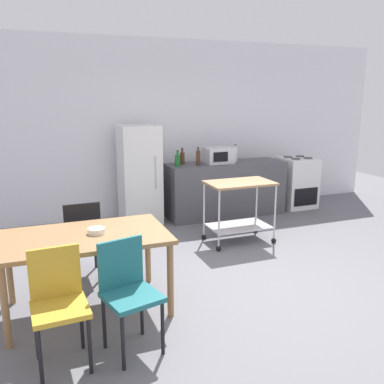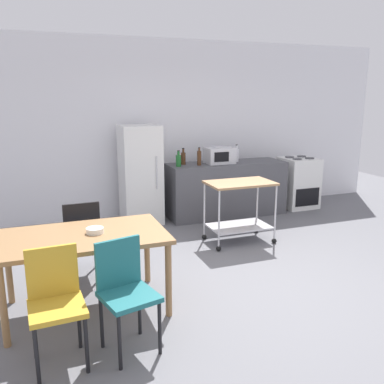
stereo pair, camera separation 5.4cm
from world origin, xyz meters
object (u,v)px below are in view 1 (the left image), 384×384
at_px(chair_black, 82,234).
at_px(chair_teal, 128,288).
at_px(bottle_sesame_oil, 198,158).
at_px(microwave, 218,155).
at_px(chair_mustard, 58,299).
at_px(stove_oven, 296,182).
at_px(dining_table, 85,243).
at_px(bottle_soy_sauce, 178,160).
at_px(bottle_wine, 182,158).
at_px(kitchen_cart, 239,202).
at_px(refrigerator, 140,175).
at_px(fruit_bowl, 96,231).
at_px(bottle_hot_sauce, 235,154).

bearing_deg(chair_black, chair_teal, 95.61).
distance_m(bottle_sesame_oil, microwave, 0.40).
height_order(chair_mustard, stove_oven, stove_oven).
xyz_separation_m(dining_table, chair_teal, (0.23, -0.74, -0.15)).
relative_size(bottle_soy_sauce, microwave, 0.55).
bearing_deg(chair_black, bottle_sesame_oil, -142.72).
distance_m(bottle_soy_sauce, bottle_wine, 0.21).
xyz_separation_m(stove_oven, bottle_soy_sauce, (-2.32, -0.08, 0.55)).
xyz_separation_m(kitchen_cart, bottle_soy_sauce, (-0.47, 1.21, 0.43)).
relative_size(bottle_soy_sauce, bottle_sesame_oil, 0.88).
height_order(refrigerator, bottle_wine, refrigerator).
height_order(bottle_wine, fruit_bowl, bottle_wine).
bearing_deg(stove_oven, bottle_hot_sauce, 178.13).
bearing_deg(bottle_wine, bottle_sesame_oil, -39.05).
bearing_deg(bottle_soy_sauce, fruit_bowl, -124.33).
relative_size(stove_oven, fruit_bowl, 5.72).
distance_m(bottle_wine, microwave, 0.61).
height_order(refrigerator, fruit_bowl, refrigerator).
bearing_deg(chair_black, bottle_hot_sauce, -148.90).
height_order(dining_table, fruit_bowl, fruit_bowl).
bearing_deg(dining_table, bottle_wine, 53.68).
distance_m(bottle_wine, fruit_bowl, 3.10).
relative_size(bottle_wine, bottle_sesame_oil, 0.92).
bearing_deg(chair_teal, chair_black, 83.13).
height_order(kitchen_cart, microwave, microwave).
xyz_separation_m(chair_teal, bottle_wine, (1.64, 3.28, 0.49)).
relative_size(chair_teal, bottle_hot_sauce, 3.07).
xyz_separation_m(kitchen_cart, fruit_bowl, (-2.10, -1.18, 0.20)).
bearing_deg(bottle_sesame_oil, bottle_hot_sauce, 10.50).
distance_m(bottle_wine, bottle_sesame_oil, 0.27).
relative_size(chair_black, refrigerator, 0.57).
relative_size(chair_teal, kitchen_cart, 0.98).
distance_m(stove_oven, microwave, 1.69).
distance_m(refrigerator, microwave, 1.35).
bearing_deg(chair_mustard, dining_table, 64.68).
height_order(chair_black, fruit_bowl, chair_black).
relative_size(dining_table, chair_black, 1.69).
xyz_separation_m(kitchen_cart, bottle_sesame_oil, (-0.13, 1.19, 0.45)).
distance_m(bottle_wine, bottle_hot_sauce, 0.94).
relative_size(chair_mustard, microwave, 1.93).
distance_m(kitchen_cart, bottle_hot_sauce, 1.53).
height_order(chair_mustard, chair_teal, same).
bearing_deg(microwave, kitchen_cart, -101.71).
height_order(kitchen_cart, bottle_sesame_oil, bottle_sesame_oil).
bearing_deg(chair_mustard, bottle_sesame_oil, 49.30).
bearing_deg(bottle_soy_sauce, chair_black, -135.65).
distance_m(refrigerator, fruit_bowl, 2.75).
bearing_deg(fruit_bowl, chair_mustard, -118.73).
xyz_separation_m(refrigerator, fruit_bowl, (-1.05, -2.55, 0.00)).
distance_m(dining_table, bottle_wine, 3.17).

